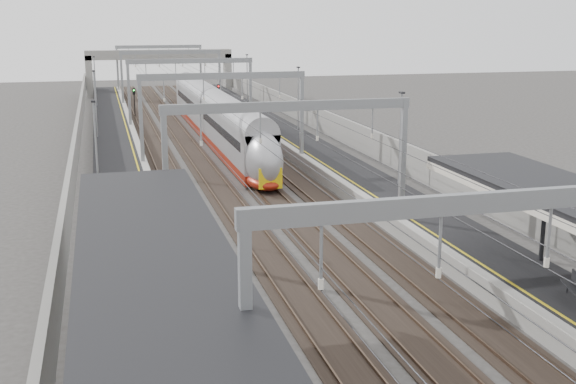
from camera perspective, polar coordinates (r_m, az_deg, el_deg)
platform_left at (r=59.22m, az=-13.19°, el=2.37°), size 4.00×120.00×1.00m
platform_right at (r=61.67m, az=1.84°, el=3.16°), size 4.00×120.00×1.00m
tracks at (r=60.01m, az=-5.51°, el=2.37°), size 11.40×140.00×0.20m
overhead_line at (r=65.65m, az=-6.58°, el=8.69°), size 13.00×140.00×6.60m
canopy_left at (r=17.48m, az=-9.62°, el=-8.82°), size 4.40×30.00×4.24m
overbridge at (r=113.70m, az=-10.13°, el=10.20°), size 22.00×2.20×6.90m
wall_left at (r=59.04m, az=-16.35°, el=3.23°), size 0.30×120.00×3.20m
wall_right at (r=62.46m, az=4.68°, el=4.28°), size 0.30×120.00×3.20m
train at (r=68.83m, az=-5.55°, el=5.45°), size 2.54×46.36×4.03m
signal_green at (r=88.78m, az=-12.06°, el=7.33°), size 0.32×0.32×3.48m
signal_red_near at (r=77.94m, az=-5.40°, el=6.73°), size 0.32×0.32×3.48m
signal_red_far at (r=92.44m, az=-5.51°, el=7.81°), size 0.32×0.32×3.48m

